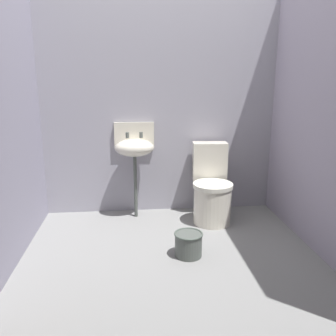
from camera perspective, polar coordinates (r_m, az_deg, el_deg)
ground_plane at (r=3.04m, az=0.56°, el=-15.04°), size 2.87×2.70×0.08m
wall_back at (r=3.85m, az=-1.38°, el=10.11°), size 2.87×0.10×2.33m
wall_right at (r=3.17m, az=24.42°, el=7.92°), size 0.10×2.50×2.33m
toilet_near_wall at (r=3.70m, az=6.97°, el=-3.53°), size 0.43×0.62×0.78m
sink at (r=3.69m, az=-5.38°, el=3.41°), size 0.42×0.35×0.99m
bucket at (r=3.03m, az=3.28°, el=-12.02°), size 0.24×0.24×0.20m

